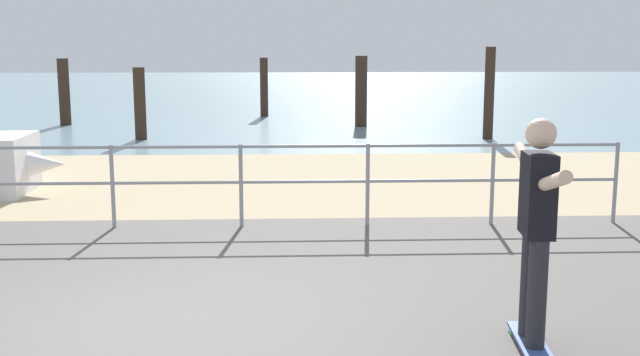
{
  "coord_description": "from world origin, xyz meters",
  "views": [
    {
      "loc": [
        1.12,
        -5.69,
        2.23
      ],
      "look_at": [
        1.46,
        2.0,
        0.9
      ],
      "focal_mm": 42.86,
      "sensor_mm": 36.0,
      "label": 1
    }
  ],
  "objects": [
    {
      "name": "skateboarder",
      "position": [
        2.92,
        -0.41,
        1.02
      ],
      "size": [
        0.23,
        1.45,
        1.65
      ],
      "color": "#26262B",
      "rests_on": "skateboard"
    },
    {
      "name": "railing_fence",
      "position": [
        -1.02,
        3.6,
        0.7
      ],
      "size": [
        12.61,
        0.05,
        1.05
      ],
      "color": "gray",
      "rests_on": "ground"
    },
    {
      "name": "groyne_post_3",
      "position": [
        3.19,
        15.5,
        0.99
      ],
      "size": [
        0.33,
        0.33,
        1.97
      ],
      "primitive_type": "cylinder",
      "color": "#332319",
      "rests_on": "ground"
    },
    {
      "name": "sea_surface",
      "position": [
        0.0,
        35.0,
        0.0
      ],
      "size": [
        72.0,
        50.0,
        0.04
      ],
      "primitive_type": "cube",
      "color": "#75939E",
      "rests_on": "ground"
    },
    {
      "name": "skateboard",
      "position": [
        2.92,
        -0.41,
        0.07
      ],
      "size": [
        0.28,
        0.82,
        0.08
      ],
      "color": "#334C8C",
      "rests_on": "ground"
    },
    {
      "name": "groyne_post_1",
      "position": [
        -2.37,
        12.67,
        0.87
      ],
      "size": [
        0.28,
        0.28,
        1.74
      ],
      "primitive_type": "cylinder",
      "color": "#332319",
      "rests_on": "ground"
    },
    {
      "name": "groyne_post_0",
      "position": [
        -5.16,
        16.22,
        0.95
      ],
      "size": [
        0.31,
        0.31,
        1.89
      ],
      "primitive_type": "cylinder",
      "color": "#332319",
      "rests_on": "ground"
    },
    {
      "name": "beach_strip",
      "position": [
        0.0,
        7.0,
        0.0
      ],
      "size": [
        24.0,
        6.0,
        0.04
      ],
      "primitive_type": "cube",
      "color": "tan",
      "rests_on": "ground"
    },
    {
      "name": "groyne_post_2",
      "position": [
        0.41,
        18.67,
        0.94
      ],
      "size": [
        0.25,
        0.25,
        1.87
      ],
      "primitive_type": "cylinder",
      "color": "#332319",
      "rests_on": "ground"
    },
    {
      "name": "groyne_post_4",
      "position": [
        5.97,
        12.45,
        1.11
      ],
      "size": [
        0.24,
        0.24,
        2.22
      ],
      "primitive_type": "cylinder",
      "color": "#332319",
      "rests_on": "ground"
    }
  ]
}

